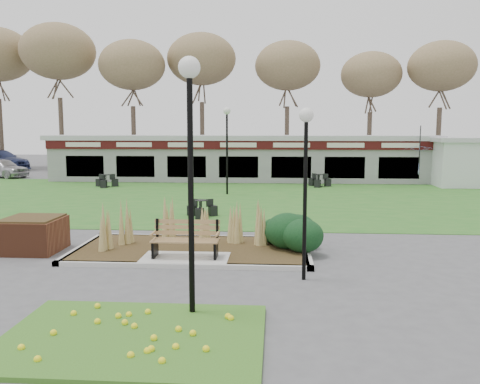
# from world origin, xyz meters

# --- Properties ---
(ground) EXTENTS (100.00, 100.00, 0.00)m
(ground) POSITION_xyz_m (0.00, 0.00, 0.00)
(ground) COLOR #515154
(ground) RESTS_ON ground
(lawn) EXTENTS (34.00, 16.00, 0.02)m
(lawn) POSITION_xyz_m (0.00, 12.00, 0.01)
(lawn) COLOR #276A21
(lawn) RESTS_ON ground
(flower_bed) EXTENTS (4.20, 3.00, 0.16)m
(flower_bed) POSITION_xyz_m (0.00, -4.60, 0.07)
(flower_bed) COLOR #3B6A1E
(flower_bed) RESTS_ON ground
(planting_bed) EXTENTS (6.75, 3.40, 1.27)m
(planting_bed) POSITION_xyz_m (1.27, 1.35, 0.37)
(planting_bed) COLOR #322614
(planting_bed) RESTS_ON ground
(park_bench) EXTENTS (1.70, 0.66, 0.93)m
(park_bench) POSITION_xyz_m (0.00, 0.25, 0.59)
(park_bench) COLOR #9B7246
(park_bench) RESTS_ON ground
(brick_planter) EXTENTS (1.50, 1.50, 0.95)m
(brick_planter) POSITION_xyz_m (-4.40, 1.00, 0.48)
(brick_planter) COLOR brown
(brick_planter) RESTS_ON ground
(food_pavilion) EXTENTS (24.60, 3.40, 2.90)m
(food_pavilion) POSITION_xyz_m (0.00, 19.96, 1.48)
(food_pavilion) COLOR gray
(food_pavilion) RESTS_ON ground
(service_hut) EXTENTS (4.40, 3.40, 2.83)m
(service_hut) POSITION_xyz_m (13.50, 18.00, 1.45)
(service_hut) COLOR silver
(service_hut) RESTS_ON ground
(tree_backdrop) EXTENTS (47.24, 5.24, 10.36)m
(tree_backdrop) POSITION_xyz_m (0.00, 28.00, 8.36)
(tree_backdrop) COLOR #47382B
(tree_backdrop) RESTS_ON ground
(lamp_post_near_left) EXTENTS (0.38, 0.38, 4.60)m
(lamp_post_near_left) POSITION_xyz_m (0.78, -3.50, 3.35)
(lamp_post_near_left) COLOR black
(lamp_post_near_left) RESTS_ON ground
(lamp_post_near_right) EXTENTS (0.32, 0.32, 3.82)m
(lamp_post_near_right) POSITION_xyz_m (2.92, -1.13, 2.78)
(lamp_post_near_right) COLOR black
(lamp_post_near_right) RESTS_ON ground
(lamp_post_mid_right) EXTENTS (0.37, 0.37, 4.40)m
(lamp_post_mid_right) POSITION_xyz_m (-0.19, 13.26, 3.21)
(lamp_post_mid_right) COLOR black
(lamp_post_mid_right) RESTS_ON ground
(bistro_set_a) EXTENTS (1.20, 1.05, 0.64)m
(bistro_set_a) POSITION_xyz_m (-0.54, 6.65, 0.23)
(bistro_set_a) COLOR black
(bistro_set_a) RESTS_ON ground
(bistro_set_b) EXTENTS (1.32, 1.19, 0.70)m
(bistro_set_b) POSITION_xyz_m (-7.41, 15.97, 0.25)
(bistro_set_b) COLOR black
(bistro_set_b) RESTS_ON ground
(bistro_set_d) EXTENTS (1.29, 1.29, 0.71)m
(bistro_set_d) POSITION_xyz_m (4.77, 17.00, 0.26)
(bistro_set_d) COLOR black
(bistro_set_d) RESTS_ON ground
(patio_umbrella) EXTENTS (2.27, 2.30, 2.40)m
(patio_umbrella) POSITION_xyz_m (10.63, 18.00, 1.53)
(patio_umbrella) COLOR black
(patio_umbrella) RESTS_ON ground
(car_silver) EXTENTS (4.20, 2.83, 1.33)m
(car_silver) POSITION_xyz_m (-16.37, 21.00, 0.66)
(car_silver) COLOR #BBBAC0
(car_silver) RESTS_ON ground
(car_black) EXTENTS (4.81, 2.40, 1.52)m
(car_black) POSITION_xyz_m (-8.00, 21.73, 0.76)
(car_black) COLOR black
(car_black) RESTS_ON ground
(car_blue) EXTENTS (5.96, 4.34, 1.60)m
(car_blue) POSITION_xyz_m (-19.88, 27.00, 0.80)
(car_blue) COLOR navy
(car_blue) RESTS_ON ground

